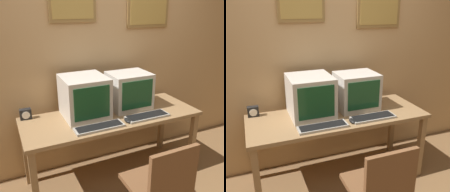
% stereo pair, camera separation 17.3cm
% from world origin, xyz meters
% --- Properties ---
extents(wall_back, '(8.00, 0.08, 2.60)m').
position_xyz_m(wall_back, '(0.00, 1.42, 1.31)').
color(wall_back, tan).
rests_on(wall_back, ground_plane).
extents(desk, '(1.77, 0.66, 0.74)m').
position_xyz_m(desk, '(0.00, 0.97, 0.66)').
color(desk, '#99754C').
rests_on(desk, ground_plane).
extents(monitor_left, '(0.41, 0.44, 0.40)m').
position_xyz_m(monitor_left, '(-0.25, 1.07, 0.94)').
color(monitor_left, beige).
rests_on(monitor_left, desk).
extents(monitor_right, '(0.42, 0.36, 0.38)m').
position_xyz_m(monitor_right, '(0.25, 1.08, 0.93)').
color(monitor_right, beige).
rests_on(monitor_right, desk).
extents(keyboard_main, '(0.45, 0.14, 0.03)m').
position_xyz_m(keyboard_main, '(-0.23, 0.75, 0.75)').
color(keyboard_main, '#A8A399').
rests_on(keyboard_main, desk).
extents(keyboard_side, '(0.44, 0.16, 0.03)m').
position_xyz_m(keyboard_side, '(0.29, 0.77, 0.75)').
color(keyboard_side, '#A8A399').
rests_on(keyboard_side, desk).
extents(mouse_near_keyboard, '(0.06, 0.10, 0.03)m').
position_xyz_m(mouse_near_keyboard, '(0.06, 0.76, 0.76)').
color(mouse_near_keyboard, black).
rests_on(mouse_near_keyboard, desk).
extents(desk_clock, '(0.11, 0.06, 0.10)m').
position_xyz_m(desk_clock, '(-0.79, 1.24, 0.79)').
color(desk_clock, black).
rests_on(desk_clock, desk).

